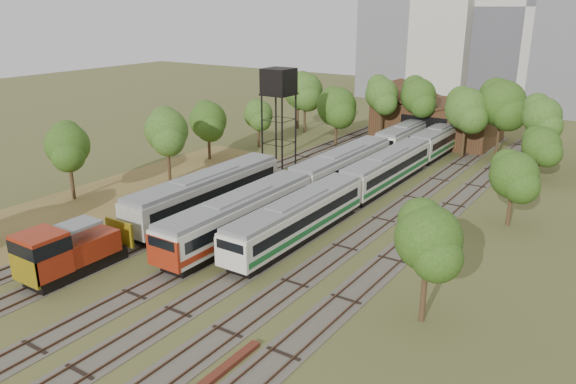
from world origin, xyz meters
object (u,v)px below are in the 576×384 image
Objects in this scene: railcar_green_set at (387,169)px; shunter_locomotive at (64,253)px; water_tower at (279,84)px; railcar_red_set at (297,189)px.

shunter_locomotive is (-10.00, -32.08, 0.02)m from railcar_green_set.
railcar_green_set is 6.43× the size of shunter_locomotive.
railcar_green_set is 33.60m from shunter_locomotive.
railcar_red_set is at bearing -49.00° from water_tower.
shunter_locomotive is 0.71× the size of water_tower.
railcar_red_set is 3.01× the size of water_tower.
railcar_red_set is 21.64m from shunter_locomotive.
shunter_locomotive is (-6.00, -20.79, -0.09)m from railcar_red_set.
water_tower reaches higher than railcar_red_set.
railcar_red_set is at bearing -109.51° from railcar_green_set.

